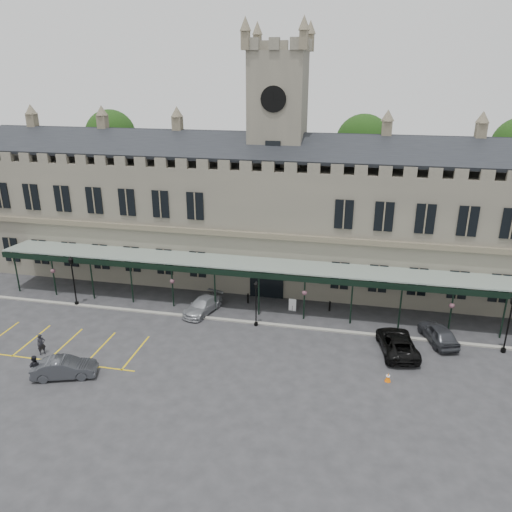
% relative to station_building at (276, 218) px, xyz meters
% --- Properties ---
extents(ground, '(140.00, 140.00, 0.00)m').
position_rel_station_building_xyz_m(ground, '(0.00, -15.91, -6.47)').
color(ground, '#2A2A2D').
extents(station_building, '(60.00, 10.36, 17.30)m').
position_rel_station_building_xyz_m(station_building, '(0.00, 0.00, 0.00)').
color(station_building, '#625E52').
rests_on(station_building, ground).
extents(clock_tower, '(5.60, 5.60, 24.80)m').
position_rel_station_building_xyz_m(clock_tower, '(0.00, 0.09, 6.64)').
color(clock_tower, '#625E52').
rests_on(clock_tower, ground).
extents(canopy, '(50.00, 4.10, 4.30)m').
position_rel_station_building_xyz_m(canopy, '(0.00, -8.45, -4.06)').
color(canopy, '#8C9E93').
rests_on(canopy, ground).
extents(kerb, '(60.00, 0.40, 0.12)m').
position_rel_station_building_xyz_m(kerb, '(0.00, -10.41, -6.41)').
color(kerb, gray).
rests_on(kerb, ground).
extents(parking_markings, '(16.00, 6.00, 0.01)m').
position_rel_station_building_xyz_m(parking_markings, '(-14.00, -17.41, -6.47)').
color(parking_markings, gold).
rests_on(parking_markings, ground).
extents(tree_behind_left, '(6.00, 6.00, 16.00)m').
position_rel_station_building_xyz_m(tree_behind_left, '(-22.00, 9.09, 6.35)').
color(tree_behind_left, '#332314').
rests_on(tree_behind_left, ground).
extents(tree_behind_mid, '(6.00, 6.00, 16.00)m').
position_rel_station_building_xyz_m(tree_behind_mid, '(8.00, 9.09, 6.35)').
color(tree_behind_mid, '#332314').
rests_on(tree_behind_mid, ground).
extents(lamp_post_left, '(0.46, 0.46, 4.85)m').
position_rel_station_building_xyz_m(lamp_post_left, '(-16.86, -10.35, -3.59)').
color(lamp_post_left, black).
rests_on(lamp_post_left, ground).
extents(lamp_post_mid, '(0.39, 0.39, 4.13)m').
position_rel_station_building_xyz_m(lamp_post_mid, '(0.18, -10.76, -4.02)').
color(lamp_post_mid, black).
rests_on(lamp_post_mid, ground).
extents(lamp_post_right, '(0.46, 0.46, 4.83)m').
position_rel_station_building_xyz_m(lamp_post_right, '(19.73, -11.01, -3.60)').
color(lamp_post_right, black).
rests_on(lamp_post_right, ground).
extents(traffic_cone, '(0.41, 0.41, 0.66)m').
position_rel_station_building_xyz_m(traffic_cone, '(10.87, -16.79, -6.14)').
color(traffic_cone, orange).
rests_on(traffic_cone, ground).
extents(sign_board, '(0.67, 0.11, 1.15)m').
position_rel_station_building_xyz_m(sign_board, '(2.82, -7.35, -5.90)').
color(sign_board, black).
rests_on(sign_board, ground).
extents(bollard_left, '(0.17, 0.17, 0.94)m').
position_rel_station_building_xyz_m(bollard_left, '(-1.45, -6.65, -6.00)').
color(bollard_left, black).
rests_on(bollard_left, ground).
extents(bollard_right, '(0.17, 0.17, 0.93)m').
position_rel_station_building_xyz_m(bollard_right, '(6.12, -6.72, -6.00)').
color(bollard_right, black).
rests_on(bollard_right, ground).
extents(car_left_b, '(4.67, 2.87, 1.45)m').
position_rel_station_building_xyz_m(car_left_b, '(-11.50, -20.93, -5.74)').
color(car_left_b, '#35373C').
rests_on(car_left_b, ground).
extents(car_taxi, '(3.09, 4.96, 1.34)m').
position_rel_station_building_xyz_m(car_taxi, '(-5.00, -9.31, -5.80)').
color(car_taxi, '#A4A6AC').
rests_on(car_taxi, ground).
extents(car_van, '(3.41, 5.77, 1.51)m').
position_rel_station_building_xyz_m(car_van, '(11.67, -12.60, -5.71)').
color(car_van, black).
rests_on(car_van, ground).
extents(car_right_a, '(3.15, 4.82, 1.52)m').
position_rel_station_building_xyz_m(car_right_a, '(14.96, -10.41, -5.71)').
color(car_right_a, '#35373C').
rests_on(car_right_a, ground).
extents(person_a, '(0.70, 0.73, 1.69)m').
position_rel_station_building_xyz_m(person_a, '(-14.89, -18.57, -5.62)').
color(person_a, black).
rests_on(person_a, ground).
extents(person_b, '(0.93, 0.76, 1.78)m').
position_rel_station_building_xyz_m(person_b, '(-13.43, -21.48, -5.58)').
color(person_b, black).
rests_on(person_b, ground).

